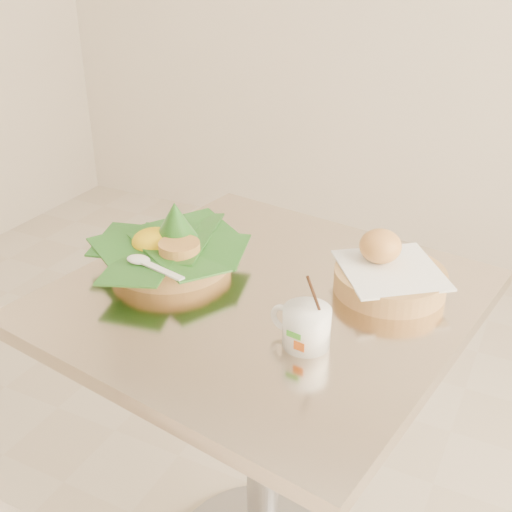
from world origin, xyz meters
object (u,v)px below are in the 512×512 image
at_px(coffee_mug, 305,325).
at_px(bread_basket, 388,274).
at_px(rice_basket, 170,246).
at_px(cafe_table, 263,388).

bearing_deg(coffee_mug, bread_basket, 73.87).
height_order(rice_basket, bread_basket, rice_basket).
bearing_deg(rice_basket, bread_basket, 13.76).
bearing_deg(coffee_mug, cafe_table, 138.43).
bearing_deg(rice_basket, cafe_table, -4.38).
distance_m(rice_basket, coffee_mug, 0.37).
xyz_separation_m(cafe_table, bread_basket, (0.20, 0.12, 0.25)).
relative_size(bread_basket, coffee_mug, 1.83).
bearing_deg(cafe_table, coffee_mug, -41.57).
height_order(cafe_table, rice_basket, rice_basket).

